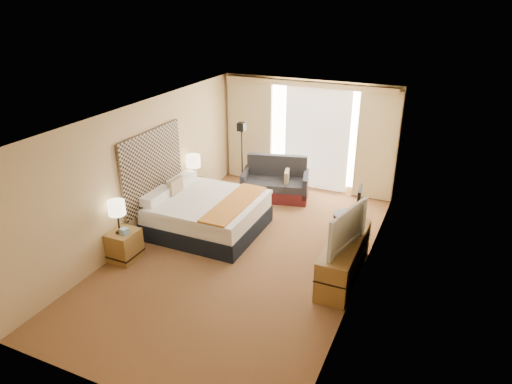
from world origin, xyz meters
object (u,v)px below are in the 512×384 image
at_px(nightstand_left, 124,245).
at_px(lamp_right, 193,162).
at_px(television, 341,226).
at_px(bed, 207,214).
at_px(floor_lamp, 242,145).
at_px(media_dresser, 344,258).
at_px(nightstand_right, 197,193).
at_px(desk_chair, 350,218).
at_px(loveseat, 276,185).
at_px(lamp_left, 117,208).

xyz_separation_m(nightstand_left, lamp_right, (-0.00, 2.43, 0.78)).
distance_m(nightstand_left, television, 3.83).
height_order(bed, floor_lamp, floor_lamp).
xyz_separation_m(media_dresser, lamp_right, (-3.70, 1.38, 0.70)).
xyz_separation_m(floor_lamp, television, (2.93, -2.49, -0.21)).
bearing_deg(television, bed, 90.34).
distance_m(nightstand_right, floor_lamp, 1.48).
xyz_separation_m(nightstand_left, desk_chair, (3.50, 2.23, 0.23)).
xyz_separation_m(media_dresser, loveseat, (-2.25, 2.56, -0.04)).
xyz_separation_m(floor_lamp, desk_chair, (2.78, -1.12, -0.74)).
height_order(floor_lamp, desk_chair, floor_lamp).
height_order(nightstand_right, loveseat, loveseat).
height_order(media_dresser, lamp_right, lamp_right).
bearing_deg(nightstand_right, television, -24.18).
bearing_deg(nightstand_right, floor_lamp, 49.73).
relative_size(nightstand_right, lamp_right, 0.85).
bearing_deg(desk_chair, media_dresser, -88.40).
relative_size(nightstand_right, loveseat, 0.33).
bearing_deg(floor_lamp, bed, -87.17).
height_order(loveseat, floor_lamp, floor_lamp).
xyz_separation_m(desk_chair, lamp_left, (-3.51, -2.29, 0.52)).
bearing_deg(nightstand_left, television, 13.27).
relative_size(floor_lamp, lamp_left, 2.87).
bearing_deg(lamp_right, television, -23.23).
distance_m(bed, desk_chair, 2.78).
relative_size(lamp_left, television, 0.53).
height_order(bed, desk_chair, desk_chair).
height_order(desk_chair, television, television).
xyz_separation_m(media_dresser, bed, (-2.89, 0.50, 0.01)).
relative_size(desk_chair, lamp_right, 1.77).
xyz_separation_m(lamp_left, television, (3.66, 0.92, 0.01)).
distance_m(lamp_left, television, 3.78).
bearing_deg(loveseat, nightstand_right, -157.44).
distance_m(bed, television, 3.00).
relative_size(floor_lamp, lamp_right, 2.73).
height_order(lamp_left, lamp_right, lamp_right).
relative_size(desk_chair, lamp_left, 1.86).
bearing_deg(media_dresser, bed, 170.27).
bearing_deg(lamp_left, desk_chair, 33.05).
distance_m(nightstand_left, floor_lamp, 3.56).
bearing_deg(lamp_right, floor_lamp, 51.85).
relative_size(bed, loveseat, 1.23).
bearing_deg(media_dresser, desk_chair, 99.58).
height_order(media_dresser, television, television).
distance_m(nightstand_left, bed, 1.75).
bearing_deg(bed, television, -13.55).
bearing_deg(lamp_right, desk_chair, -3.21).
xyz_separation_m(nightstand_left, floor_lamp, (0.72, 3.35, 0.97)).
distance_m(lamp_left, lamp_right, 2.48).
relative_size(nightstand_left, media_dresser, 0.31).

